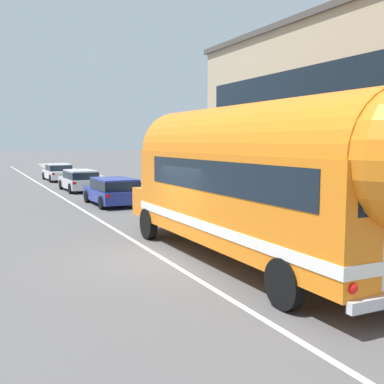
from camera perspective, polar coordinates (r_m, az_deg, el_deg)
The scene contains 7 objects.
ground_plane at distance 13.00m, azimuth -3.38°, elevation -8.07°, with size 300.00×300.00×0.00m, color #565454.
lane_markings at distance 24.74m, azimuth -10.19°, elevation -1.36°, with size 3.66×80.00×0.01m.
sidewalk_slab at distance 23.87m, azimuth -1.68°, elevation -1.36°, with size 2.44×90.00×0.15m, color gray.
painted_bus at distance 11.80m, azimuth 7.98°, elevation 1.78°, with size 2.72×11.81×4.12m.
car_lead at distance 23.90m, azimuth -9.47°, elevation 0.28°, with size 2.09×4.29×1.37m.
car_second at distance 31.03m, azimuth -13.34°, elevation 1.52°, with size 1.96×4.37×1.37m.
car_third at distance 39.79m, azimuth -15.74°, elevation 2.38°, with size 2.05×4.71×1.37m.
Camera 1 is at (-4.65, -11.71, 3.19)m, focal length 44.39 mm.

